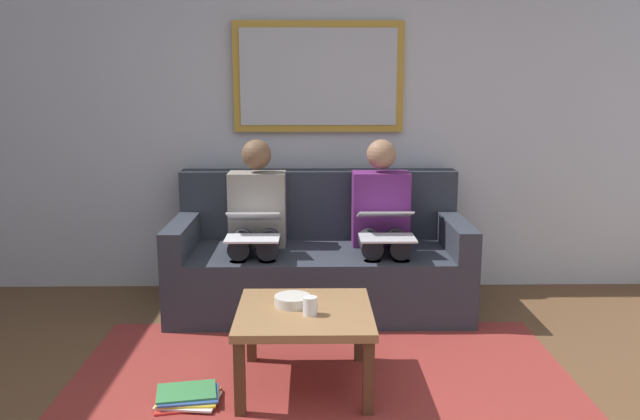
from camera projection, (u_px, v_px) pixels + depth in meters
wall_rear at (318, 112)px, 4.69m from camera, size 6.00×0.12×2.60m
area_rug at (322, 389)px, 3.23m from camera, size 2.60×1.80×0.01m
couch at (319, 261)px, 4.41m from camera, size 1.95×0.90×0.90m
framed_mirror at (318, 77)px, 4.55m from camera, size 1.20×0.05×0.77m
coffee_table at (305, 320)px, 3.21m from camera, size 0.67×0.67×0.40m
cup at (310, 306)px, 3.12m from camera, size 0.07×0.07×0.09m
bowl at (293, 301)px, 3.26m from camera, size 0.18×0.18×0.05m
person_left at (382, 220)px, 4.29m from camera, size 0.38×0.58×1.14m
laptop_silver at (386, 224)px, 4.06m from camera, size 0.34×0.39×0.17m
person_right at (256, 221)px, 4.28m from camera, size 0.38×0.58×1.14m
laptop_white at (253, 226)px, 4.05m from camera, size 0.33×0.37×0.16m
magazine_stack at (187, 397)px, 3.09m from camera, size 0.33×0.28×0.05m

